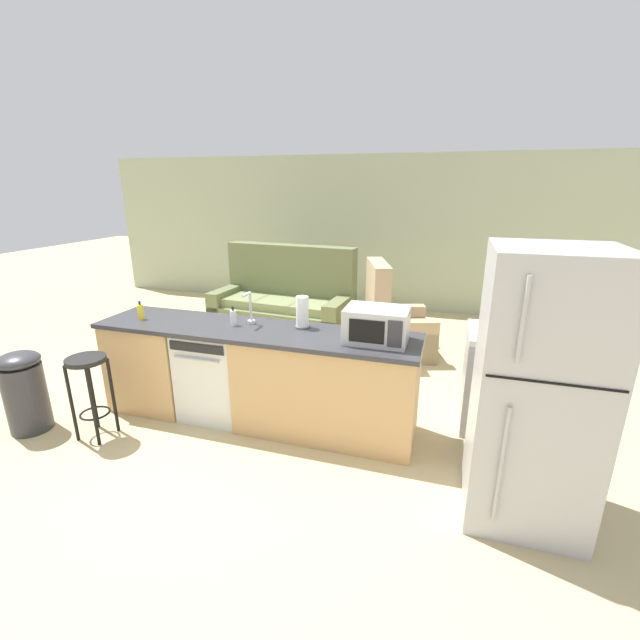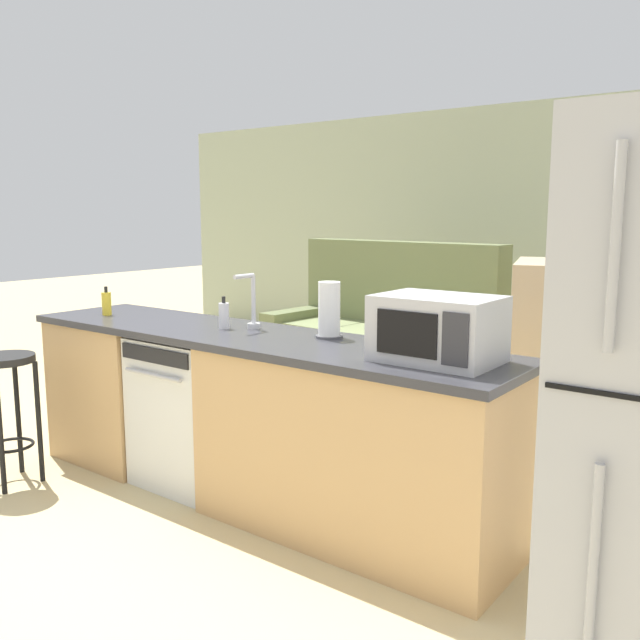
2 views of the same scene
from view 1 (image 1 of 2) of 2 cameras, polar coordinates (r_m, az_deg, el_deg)
ground_plane at (r=4.25m, az=-10.18°, el=-12.48°), size 24.00×24.00×0.00m
wall_back at (r=7.62m, az=6.10°, el=11.41°), size 10.00×0.06×2.60m
kitchen_counter at (r=3.96m, az=-7.40°, el=-7.84°), size 2.94×0.66×0.90m
dishwasher at (r=4.17m, az=-13.58°, el=-6.82°), size 0.58×0.61×0.84m
stove_range at (r=4.17m, az=23.84°, el=-7.44°), size 0.76×0.68×0.90m
refrigerator at (r=3.01m, az=26.94°, el=-8.39°), size 0.72×0.73×1.78m
microwave at (r=3.45m, az=7.55°, el=-0.65°), size 0.50×0.37×0.28m
sink_faucet at (r=3.91m, az=-9.32°, el=1.31°), size 0.07×0.18×0.30m
paper_towel_roll at (r=3.76m, az=-2.38°, el=1.02°), size 0.14×0.14×0.28m
soap_bottle at (r=3.91m, az=-11.48°, el=0.31°), size 0.06×0.06×0.18m
dish_soap_bottle at (r=4.35m, az=-22.80°, el=1.03°), size 0.06×0.06×0.18m
kettle at (r=3.90m, az=27.43°, el=-1.21°), size 0.21×0.17×0.19m
bar_stool at (r=4.14m, az=-28.41°, el=-7.06°), size 0.32×0.32×0.74m
trash_bin at (r=4.62m, az=-34.68°, el=-7.78°), size 0.35×0.35×0.74m
couch at (r=6.35m, az=-4.68°, el=1.87°), size 2.07×1.06×1.27m
armchair at (r=5.59m, az=9.53°, el=-1.00°), size 1.02×1.05×1.20m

